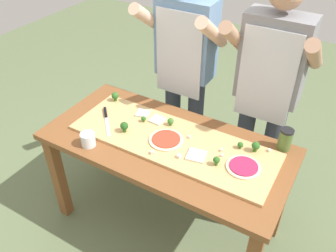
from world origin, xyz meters
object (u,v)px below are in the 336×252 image
at_px(pizza_whole_tomato_red, 166,140).
at_px(cook_right, 268,84).
at_px(broccoli_floret_front_left, 124,126).
at_px(cheese_crumble_f, 152,152).
at_px(broccoli_floret_back_left, 256,146).
at_px(broccoli_floret_front_right, 144,119).
at_px(cheese_crumble_d, 222,150).
at_px(cook_left, 185,62).
at_px(broccoli_floret_center_right, 240,145).
at_px(pizza_slice_near_right, 157,120).
at_px(cheese_crumble_b, 269,150).
at_px(pizza_slice_far_right, 143,113).
at_px(cheese_crumble_c, 179,156).
at_px(pizza_slice_center, 196,155).
at_px(chefs_knife, 106,117).
at_px(sauce_jar, 285,139).
at_px(broccoli_floret_back_right, 217,160).
at_px(pizza_whole_beet_magenta, 244,167).
at_px(prep_table, 166,155).
at_px(cheese_crumble_a, 222,156).
at_px(broccoli_floret_front_mid, 171,121).
at_px(broccoli_floret_center_left, 115,96).
at_px(cheese_crumble_e, 189,137).
at_px(flour_cup, 88,140).

relative_size(pizza_whole_tomato_red, cook_right, 0.13).
height_order(broccoli_floret_front_left, cheese_crumble_f, broccoli_floret_front_left).
height_order(broccoli_floret_back_left, broccoli_floret_front_right, broccoli_floret_back_left).
xyz_separation_m(cheese_crumble_d, cook_left, (-0.53, 0.52, 0.20)).
bearing_deg(broccoli_floret_center_right, pizza_slice_near_right, -178.80).
height_order(cheese_crumble_d, cook_right, cook_right).
height_order(broccoli_floret_front_left, broccoli_floret_front_right, broccoli_floret_front_left).
bearing_deg(cheese_crumble_b, pizza_slice_far_right, -176.15).
bearing_deg(cheese_crumble_c, pizza_slice_near_right, 140.78).
bearing_deg(cheese_crumble_c, pizza_slice_center, 36.89).
distance_m(broccoli_floret_back_left, cheese_crumble_d, 0.20).
distance_m(chefs_knife, sauce_jar, 1.13).
relative_size(broccoli_floret_back_left, broccoli_floret_front_left, 0.93).
relative_size(broccoli_floret_back_right, broccoli_floret_back_left, 0.87).
distance_m(pizza_whole_beet_magenta, pizza_slice_center, 0.27).
distance_m(prep_table, cook_right, 0.79).
bearing_deg(prep_table, pizza_slice_center, -11.62).
relative_size(pizza_slice_near_right, sauce_jar, 0.62).
distance_m(cheese_crumble_a, cook_right, 0.60).
bearing_deg(broccoli_floret_front_right, pizza_slice_far_right, 127.60).
distance_m(pizza_slice_far_right, broccoli_floret_center_right, 0.69).
distance_m(cheese_crumble_a, sauce_jar, 0.39).
distance_m(broccoli_floret_front_mid, sauce_jar, 0.70).
height_order(prep_table, broccoli_floret_center_left, broccoli_floret_center_left).
xyz_separation_m(pizza_slice_far_right, cheese_crumble_b, (0.85, 0.06, 0.00)).
distance_m(cheese_crumble_a, cook_left, 0.81).
height_order(pizza_slice_center, broccoli_floret_back_left, broccoli_floret_back_left).
bearing_deg(cheese_crumble_e, cheese_crumble_d, -3.56).
distance_m(cheese_crumble_d, cheese_crumble_e, 0.22).
xyz_separation_m(cheese_crumble_d, cheese_crumble_f, (-0.34, -0.22, 0.00)).
bearing_deg(cheese_crumble_b, cheese_crumble_f, -147.87).
height_order(pizza_slice_center, broccoli_floret_front_mid, broccoli_floret_front_mid).
bearing_deg(cheese_crumble_a, pizza_slice_far_right, 168.86).
bearing_deg(broccoli_floret_center_right, broccoli_floret_back_left, 11.95).
xyz_separation_m(cheese_crumble_b, cheese_crumble_e, (-0.46, -0.13, -0.00)).
relative_size(cheese_crumble_b, cheese_crumble_f, 0.80).
bearing_deg(cook_right, broccoli_floret_center_left, -157.06).
xyz_separation_m(broccoli_floret_center_right, cheese_crumble_e, (-0.30, -0.07, -0.02)).
height_order(broccoli_floret_front_right, sauce_jar, sauce_jar).
xyz_separation_m(pizza_whole_tomato_red, cook_right, (0.41, 0.60, 0.20)).
height_order(pizza_slice_far_right, cheese_crumble_b, cheese_crumble_b).
height_order(broccoli_floret_back_left, cheese_crumble_e, broccoli_floret_back_left).
relative_size(broccoli_floret_back_right, cook_right, 0.03).
relative_size(cheese_crumble_f, cook_left, 0.01).
height_order(chefs_knife, broccoli_floret_front_right, broccoli_floret_front_right).
bearing_deg(cheese_crumble_e, cheese_crumble_c, -80.59).
bearing_deg(pizza_slice_near_right, flour_cup, -120.77).
relative_size(pizza_whole_tomato_red, pizza_slice_near_right, 2.43).
distance_m(pizza_whole_beet_magenta, broccoli_floret_front_right, 0.72).
bearing_deg(broccoli_floret_front_mid, prep_table, -70.26).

